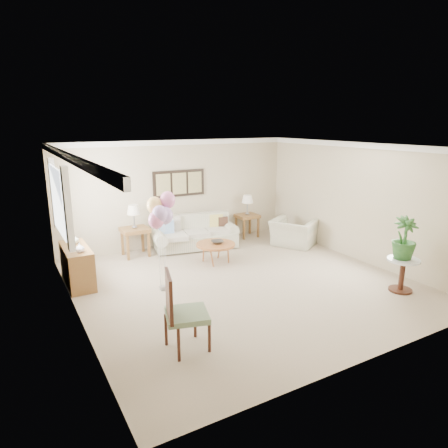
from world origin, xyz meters
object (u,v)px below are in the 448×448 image
Objects in this scene: sofa at (195,235)px; coffee_table at (216,245)px; balloon_cluster at (161,212)px; accent_chair at (181,310)px; armchair at (293,233)px.

sofa reaches higher than coffee_table.
sofa is 1.27× the size of balloon_cluster.
sofa is 2.70× the size of coffee_table.
coffee_table is 0.75× the size of accent_chair.
armchair reaches higher than coffee_table.
accent_chair is 2.25m from balloon_cluster.
armchair is at bearing 3.61° from coffee_table.
accent_chair is (-2.07, -2.87, 0.19)m from coffee_table.
armchair is 5.30m from accent_chair.
accent_chair reaches higher than sofa.
accent_chair is at bearing 95.29° from armchair.
balloon_cluster reaches higher than armchair.
balloon_cluster reaches higher than coffee_table.
accent_chair is at bearing -125.78° from coffee_table.
armchair is (2.29, 0.14, -0.07)m from coffee_table.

